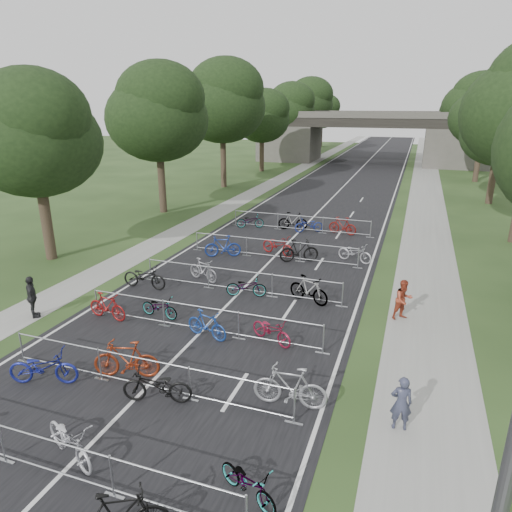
{
  "coord_description": "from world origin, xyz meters",
  "views": [
    {
      "loc": [
        7.01,
        -2.67,
        8.12
      ],
      "look_at": [
        0.07,
        17.04,
        1.1
      ],
      "focal_mm": 32.0,
      "sensor_mm": 36.0,
      "label": 1
    }
  ],
  "objects": [
    {
      "name": "barrier_row_3",
      "position": [
        0.0,
        11.0,
        0.55
      ],
      "size": [
        9.7,
        0.08,
        1.1
      ],
      "color": "#A4A7AC",
      "rests_on": "ground"
    },
    {
      "name": "bike_13",
      "position": [
        -2.08,
        11.6,
        0.44
      ],
      "size": [
        1.73,
        0.77,
        0.88
      ],
      "primitive_type": "imported",
      "rotation": [
        0.0,
        0.0,
        1.46
      ],
      "color": "#A4A7AC",
      "rests_on": "ground"
    },
    {
      "name": "bike_5",
      "position": [
        -0.1,
        4.2,
        0.53
      ],
      "size": [
        2.14,
        1.44,
        1.06
      ],
      "primitive_type": "imported",
      "rotation": [
        0.0,
        0.0,
        1.17
      ],
      "color": "#B8B8C0",
      "rests_on": "ground"
    },
    {
      "name": "bike_8",
      "position": [
        -3.03,
        6.48,
        0.55
      ],
      "size": [
        2.23,
        1.36,
        1.11
      ],
      "primitive_type": "imported",
      "rotation": [
        0.0,
        0.0,
        1.89
      ],
      "color": "navy",
      "rests_on": "ground"
    },
    {
      "name": "tree_left_0",
      "position": [
        -11.39,
        15.93,
        6.49
      ],
      "size": [
        6.72,
        6.72,
        10.25
      ],
      "color": "#33261C",
      "rests_on": "ground"
    },
    {
      "name": "barrier_row_2",
      "position": [
        0.0,
        7.2,
        0.55
      ],
      "size": [
        9.7,
        0.08,
        1.1
      ],
      "color": "#A4A7AC",
      "rests_on": "ground"
    },
    {
      "name": "bike_21",
      "position": [
        0.07,
        20.72,
        0.57
      ],
      "size": [
        2.28,
        1.54,
        1.13
      ],
      "primitive_type": "imported",
      "rotation": [
        0.0,
        0.0,
        1.17
      ],
      "color": "maroon",
      "rests_on": "ground"
    },
    {
      "name": "bike_7",
      "position": [
        4.3,
        4.51,
        0.44
      ],
      "size": [
        1.75,
        1.24,
        0.87
      ],
      "primitive_type": "imported",
      "rotation": [
        0.0,
        0.0,
        1.12
      ],
      "color": "#A4A7AC",
      "rests_on": "ground"
    },
    {
      "name": "bike_24",
      "position": [
        -3.41,
        25.7,
        0.49
      ],
      "size": [
        1.98,
        1.3,
        0.98
      ],
      "primitive_type": "imported",
      "rotation": [
        0.0,
        0.0,
        1.95
      ],
      "color": "#A4A7AC",
      "rests_on": "ground"
    },
    {
      "name": "overpass_bridge",
      "position": [
        0.0,
        65.0,
        3.53
      ],
      "size": [
        31.0,
        8.0,
        7.05
      ],
      "color": "#4E4C46",
      "rests_on": "ground"
    },
    {
      "name": "tree_left_5",
      "position": [
        -11.39,
        75.93,
        8.12
      ],
      "size": [
        8.4,
        8.4,
        12.81
      ],
      "color": "#33261C",
      "rests_on": "ground"
    },
    {
      "name": "tree_left_3",
      "position": [
        -11.39,
        51.93,
        6.49
      ],
      "size": [
        6.72,
        6.72,
        10.25
      ],
      "color": "#33261C",
      "rests_on": "ground"
    },
    {
      "name": "bike_16",
      "position": [
        -4.3,
        14.02,
        0.56
      ],
      "size": [
        2.16,
        0.79,
        1.13
      ],
      "primitive_type": "imported",
      "rotation": [
        0.0,
        0.0,
        1.59
      ],
      "color": "black",
      "rests_on": "ground"
    },
    {
      "name": "road",
      "position": [
        0.0,
        50.0,
        0.01
      ],
      "size": [
        11.0,
        140.0,
        0.01
      ],
      "primitive_type": "cube",
      "color": "black",
      "rests_on": "ground"
    },
    {
      "name": "lamppost",
      "position": [
        8.33,
        2.0,
        4.28
      ],
      "size": [
        0.61,
        0.65,
        8.21
      ],
      "color": "#4C4C51",
      "rests_on": "ground"
    },
    {
      "name": "barrier_row_5",
      "position": [
        0.0,
        20.0,
        0.55
      ],
      "size": [
        9.7,
        0.08,
        1.1
      ],
      "color": "#A4A7AC",
      "rests_on": "ground"
    },
    {
      "name": "pedestrian_c",
      "position": [
        -6.8,
        9.95,
        0.86
      ],
      "size": [
        1.02,
        1.01,
        1.72
      ],
      "primitive_type": "imported",
      "rotation": [
        0.0,
        0.0,
        2.36
      ],
      "color": "black",
      "rests_on": "ground"
    },
    {
      "name": "bike_10",
      "position": [
        0.7,
        6.8,
        0.53
      ],
      "size": [
        2.11,
        1.19,
        1.05
      ],
      "primitive_type": "imported",
      "rotation": [
        0.0,
        0.0,
        4.97
      ],
      "color": "black",
      "rests_on": "ground"
    },
    {
      "name": "tree_left_1",
      "position": [
        -11.39,
        27.93,
        7.3
      ],
      "size": [
        7.56,
        7.56,
        11.53
      ],
      "color": "#33261C",
      "rests_on": "ground"
    },
    {
      "name": "bike_22",
      "position": [
        1.48,
        19.94,
        0.63
      ],
      "size": [
        2.15,
        1.44,
        1.26
      ],
      "primitive_type": "imported",
      "rotation": [
        0.0,
        0.0,
        2.01
      ],
      "color": "black",
      "rests_on": "ground"
    },
    {
      "name": "sidewalk_left",
      "position": [
        -7.5,
        50.0,
        0.01
      ],
      "size": [
        2.0,
        140.0,
        0.01
      ],
      "primitive_type": "cube",
      "color": "gray",
      "rests_on": "ground"
    },
    {
      "name": "bike_27",
      "position": [
        2.79,
        26.21,
        0.57
      ],
      "size": [
        1.97,
        0.98,
        1.14
      ],
      "primitive_type": "imported",
      "rotation": [
        0.0,
        0.0,
        4.46
      ],
      "color": "maroon",
      "rests_on": "ground"
    },
    {
      "name": "tree_left_6",
      "position": [
        -11.39,
        87.93,
        6.49
      ],
      "size": [
        6.72,
        6.72,
        10.25
      ],
      "color": "#33261C",
      "rests_on": "ground"
    },
    {
      "name": "tree_right_4",
      "position": [
        13.11,
        63.93,
        7.9
      ],
      "size": [
        8.18,
        8.18,
        12.47
      ],
      "color": "#33261C",
      "rests_on": "ground"
    },
    {
      "name": "tree_right_6",
      "position": [
        13.11,
        87.93,
        6.92
      ],
      "size": [
        7.17,
        7.17,
        10.93
      ],
      "color": "#33261C",
      "rests_on": "ground"
    },
    {
      "name": "bike_14",
      "position": [
        0.41,
        10.7,
        0.53
      ],
      "size": [
        1.83,
        0.91,
        1.06
      ],
      "primitive_type": "imported",
      "rotation": [
        0.0,
        0.0,
        1.33
      ],
      "color": "#1A3E94",
      "rests_on": "ground"
    },
    {
      "name": "tree_right_2",
      "position": [
        13.11,
        39.93,
        5.95
      ],
      "size": [
        6.16,
        6.16,
        9.39
      ],
      "color": "#33261C",
      "rests_on": "ground"
    },
    {
      "name": "tree_left_2",
      "position": [
        -11.39,
        39.93,
        8.12
      ],
      "size": [
        8.4,
        8.4,
        12.81
      ],
      "color": "#33261C",
      "rests_on": "ground"
    },
    {
      "name": "tree_left_4",
      "position": [
        -11.39,
        63.93,
        7.3
      ],
      "size": [
        7.56,
        7.56,
        11.53
      ],
      "color": "#33261C",
      "rests_on": "ground"
    },
    {
      "name": "pedestrian_b",
      "position": [
        7.02,
        14.67,
        0.81
      ],
      "size": [
        1.0,
        0.97,
        1.62
      ],
      "primitive_type": "imported",
      "rotation": [
        0.0,
        0.0,
        0.67
      ],
      "color": "#973621",
      "rests_on": "ground"
    },
    {
      "name": "bike_12",
      "position": [
        -3.94,
        10.79,
        0.54
      ],
      "size": [
        1.85,
        0.72,
        1.08
      ],
      "primitive_type": "imported",
      "rotation": [
        0.0,
        0.0,
        1.45
      ],
      "color": "maroon",
      "rests_on": "ground"
    },
    {
      "name": "tree_right_5",
      "position": [
        13.11,
        75.93,
        5.95
      ],
      "size": [
        6.16,
        6.16,
        9.39
      ],
      "color": "#33261C",
      "rests_on": "ground"
    },
    {
      "name": "sidewalk_right",
      "position": [
        8.0,
        50.0,
        0.01
      ],
      "size": [
        3.0,
        140.0,
        0.01
      ],
      "primitive_type": "cube",
      "color": "gray",
      "rests_on": "ground"
    },
    {
      "name": "barrier_row_4",
      "position": [
        0.0,
        15.0,
        0.55
      ],
      "size": [
        9.7,
        0.08,
        1.1
      ],
      "color": "#A4A7AC",
      "rests_on": "ground"
    },
    {
      "name": "bike_17",
      "position": [
        -2.17,
        15.77,
        0.54
      ],
      "size": [
        1.87,
        1.11,
        1.09
      ],
      "primitive_type": "imported",
      "rotation": [
        0.0,
        0.0,
        1.22
      ],
      "color": "gray",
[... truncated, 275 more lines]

